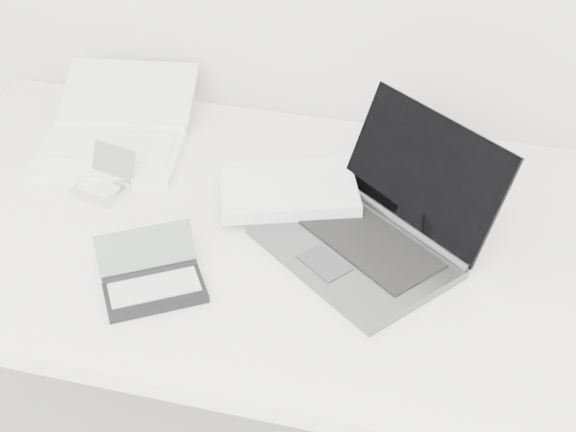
% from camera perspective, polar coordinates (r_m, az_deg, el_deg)
% --- Properties ---
extents(desk, '(1.60, 0.80, 0.73)m').
position_cam_1_polar(desk, '(1.46, 1.53, -2.59)').
color(desk, white).
rests_on(desk, ground).
extents(laptop_large, '(0.54, 0.45, 0.21)m').
position_cam_1_polar(laptop_large, '(1.42, 3.85, 0.19)').
color(laptop_large, '#595C5F').
rests_on(laptop_large, desk).
extents(netbook_open_white, '(0.34, 0.40, 0.09)m').
position_cam_1_polar(netbook_open_white, '(1.69, -12.19, 5.58)').
color(netbook_open_white, white).
rests_on(netbook_open_white, desk).
extents(pda_silver, '(0.11, 0.12, 0.07)m').
position_cam_1_polar(pda_silver, '(1.57, -12.96, 2.34)').
color(pda_silver, silver).
rests_on(pda_silver, desk).
extents(palmtop_charcoal, '(0.20, 0.20, 0.08)m').
position_cam_1_polar(palmtop_charcoal, '(1.32, -9.61, -4.60)').
color(palmtop_charcoal, black).
rests_on(palmtop_charcoal, desk).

